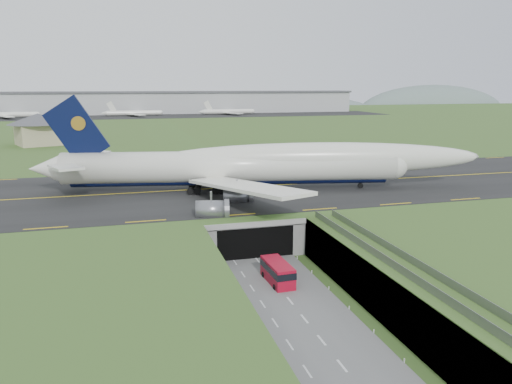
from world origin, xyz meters
name	(u,v)px	position (x,y,z in m)	size (l,w,h in m)	color
ground	(271,279)	(0.00, 0.00, 0.00)	(900.00, 900.00, 0.00)	#435C24
airfield_deck	(271,258)	(0.00, 0.00, 3.00)	(800.00, 800.00, 6.00)	gray
trench_road	(289,300)	(0.00, -7.50, 0.10)	(12.00, 75.00, 0.20)	slate
taxiway	(223,188)	(0.00, 33.00, 6.09)	(800.00, 44.00, 0.18)	black
tunnel_portal	(242,223)	(0.00, 16.71, 3.33)	(17.00, 22.30, 6.00)	gray
guideway	(424,287)	(11.00, -19.11, 5.32)	(3.00, 53.00, 7.05)	#A8A8A3
jumbo_jet	(263,165)	(7.19, 29.21, 11.09)	(86.43, 56.30, 18.96)	white
shuttle_tram	(278,272)	(0.34, -1.86, 1.59)	(2.98, 7.12, 2.87)	#A80B22
service_building	(39,126)	(-45.47, 120.73, 12.35)	(25.33, 25.33, 10.72)	tan
cargo_terminal	(146,102)	(-0.13, 299.41, 13.96)	(320.00, 67.00, 15.60)	#B2B2B2
distant_hills	(206,116)	(64.38, 430.00, -4.00)	(700.00, 91.00, 60.00)	slate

